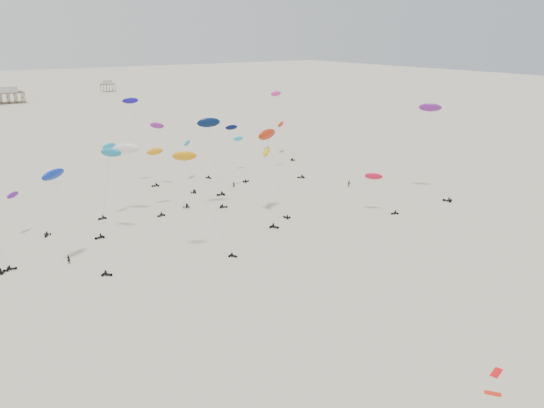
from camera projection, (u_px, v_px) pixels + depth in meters
ground_plane at (102, 144)px, 195.20m from camera, size 900.00×900.00×0.00m
pavilion_main at (4, 96)px, 306.65m from camera, size 21.00×13.00×9.80m
pavilion_small at (108, 87)px, 367.85m from camera, size 9.00×7.00×8.00m
rig_0 at (193, 152)px, 146.80m from camera, size 7.77×5.25×11.44m
rig_1 at (165, 169)px, 123.44m from camera, size 8.02×7.47×14.34m
rig_2 at (227, 158)px, 135.29m from camera, size 9.10×6.46×17.11m
rig_3 at (26, 210)px, 106.28m from camera, size 7.18×6.76×9.73m
rig_4 at (268, 164)px, 117.48m from camera, size 8.55×14.48×16.88m
rig_5 at (168, 146)px, 137.52m from camera, size 7.42×14.87×19.11m
rig_6 at (192, 172)px, 95.31m from camera, size 8.44×10.12×19.90m
rig_7 at (241, 154)px, 152.50m from camera, size 8.28×14.84×16.63m
rig_8 at (269, 141)px, 117.22m from camera, size 6.26×9.84×19.40m
rig_9 at (285, 123)px, 152.65m from camera, size 3.88×15.28×24.90m
rig_10 at (138, 125)px, 139.63m from camera, size 6.08×8.46×23.38m
rig_12 at (107, 170)px, 115.82m from camera, size 6.40×3.65×16.69m
rig_13 at (132, 157)px, 118.09m from camera, size 7.75×10.33×16.50m
rig_14 at (61, 188)px, 90.45m from camera, size 8.36×13.61×18.67m
rig_15 at (433, 122)px, 132.80m from camera, size 7.88×15.39×23.59m
rig_16 at (283, 131)px, 177.11m from camera, size 6.84×14.97×14.70m
rig_18 at (108, 171)px, 105.63m from camera, size 7.91×5.46×17.67m
rig_19 at (378, 184)px, 120.68m from camera, size 5.19×7.97×9.54m
rig_20 at (210, 133)px, 120.97m from camera, size 5.78×5.89×21.18m
spectator_0 at (69, 263)px, 94.73m from camera, size 0.85×0.83×1.94m
spectator_1 at (349, 187)px, 141.47m from camera, size 1.18×0.91×2.13m
spectator_3 at (234, 188)px, 140.96m from camera, size 0.81×0.70×1.88m
grounded_kite_a at (496, 373)px, 64.30m from camera, size 2.36×1.47×0.08m
grounded_kite_b at (493, 394)px, 60.59m from camera, size 1.66×1.85×0.07m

